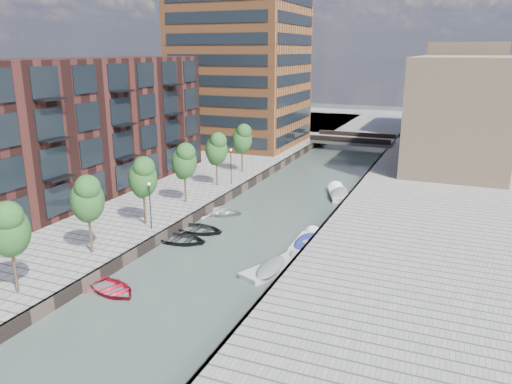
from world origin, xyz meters
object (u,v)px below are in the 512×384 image
Objects in this scene: tree_6 at (242,138)px; motorboat_1 at (276,268)px; motorboat_3 at (307,242)px; sloop_3 at (220,215)px; motorboat_4 at (338,193)px; bridge at (353,140)px; sloop_4 at (198,232)px; sloop_1 at (179,242)px; car at (419,162)px; tree_2 at (87,198)px; tree_5 at (216,148)px; motorboat_2 at (296,257)px; tree_3 at (143,176)px; sloop_2 at (112,292)px; tree_1 at (9,228)px; tree_4 at (184,160)px.

tree_6 is 1.08× the size of motorboat_1.
motorboat_1 reaches higher than motorboat_3.
motorboat_4 is at bearing -53.61° from sloop_3.
bridge reaches higher than sloop_4.
motorboat_4 is (9.15, 19.18, 0.23)m from sloop_1.
car is at bearing -29.74° from sloop_4.
tree_2 is 28.00m from tree_6.
motorboat_3 is at bearing -52.00° from tree_6.
sloop_1 is at bearing 172.66° from sloop_4.
bridge reaches higher than sloop_1.
tree_2 is 17.99m from motorboat_3.
motorboat_2 is at bearing -45.06° from tree_5.
tree_2 is 1.00× the size of tree_3.
motorboat_2 is at bearing -139.57° from sloop_3.
sloop_2 is at bearing -125.68° from motorboat_3.
motorboat_4 is at bearing 2.74° from sloop_2.
car is at bearing 28.83° from tree_6.
sloop_3 is 0.94× the size of motorboat_3.
car reaches higher than motorboat_1.
sloop_2 is at bearing -97.36° from car.
sloop_2 is at bearing -106.67° from motorboat_4.
sloop_4 is 18.64m from motorboat_4.
tree_3 is (-8.50, -47.00, 3.92)m from bridge.
tree_2 is 14.87m from motorboat_1.
bridge is 47.40m from motorboat_2.
tree_1 is at bearing -140.00° from motorboat_1.
bridge is 28.74m from motorboat_4.
tree_5 is at bearing 14.42° from sloop_3.
tree_4 is 1.00× the size of tree_5.
tree_6 is (0.00, 21.00, 0.00)m from tree_3.
sloop_1 is at bearing 166.80° from motorboat_1.
motorboat_3 is 15.42m from motorboat_4.
tree_6 reaches higher than bridge.
tree_3 and tree_6 have the same top height.
motorboat_4 is (12.88, 32.62, -5.08)m from tree_1.
tree_5 is 27.43m from car.
sloop_4 is (-0.23, 12.39, 0.00)m from sloop_2.
bridge is 2.18× the size of tree_2.
motorboat_1 is at bearing -150.45° from sloop_3.
motorboat_1 reaches higher than sloop_2.
tree_6 reaches higher than sloop_1.
car is (20.25, 18.15, -3.61)m from tree_5.
tree_2 reaches higher than sloop_3.
tree_4 is 16.55m from motorboat_2.
tree_2 reaches higher than sloop_4.
tree_5 is at bearing -104.44° from bridge.
motorboat_4 is at bearing -81.23° from bridge.
motorboat_1 is (9.72, -10.19, 0.21)m from sloop_3.
sloop_3 is 0.90× the size of motorboat_2.
tree_2 is 15.74m from sloop_3.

